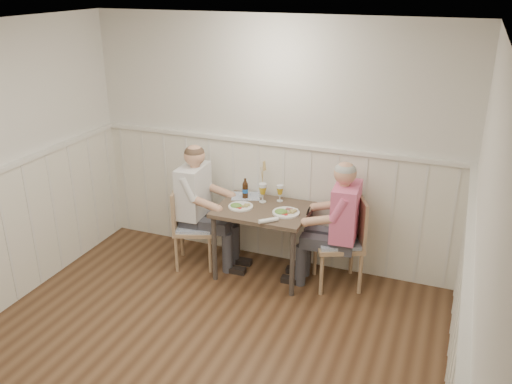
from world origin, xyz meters
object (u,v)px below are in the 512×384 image
chair_right (345,238)px  man_in_pink (340,235)px  dining_table (263,217)px  grass_vase (261,180)px  chair_left (189,224)px  beer_bottle (245,189)px  diner_cream (198,214)px

chair_right → man_in_pink: man_in_pink is taller
dining_table → grass_vase: bearing=114.6°
dining_table → man_in_pink: 0.79m
man_in_pink → dining_table: bearing=-176.7°
dining_table → chair_left: size_ratio=1.06×
chair_right → dining_table: bearing=-173.2°
dining_table → beer_bottle: size_ratio=4.24×
chair_left → diner_cream: 0.14m
beer_bottle → grass_vase: 0.20m
chair_left → beer_bottle: (0.53, 0.27, 0.37)m
diner_cream → dining_table: bearing=2.2°
dining_table → chair_right: size_ratio=0.98×
diner_cream → chair_left: bearing=-136.0°
chair_right → chair_left: (-1.63, -0.20, -0.04)m
diner_cream → grass_vase: diner_cream is taller
beer_bottle → chair_right: bearing=-4.0°
dining_table → man_in_pink: bearing=3.3°
chair_right → beer_bottle: size_ratio=4.32×
chair_left → diner_cream: size_ratio=0.64×
beer_bottle → grass_vase: grass_vase is taller
man_in_pink → diner_cream: 1.52m
chair_left → man_in_pink: 1.60m
chair_right → grass_vase: grass_vase is taller
chair_right → diner_cream: 1.56m
grass_vase → dining_table: bearing=-65.4°
diner_cream → grass_vase: 0.77m
man_in_pink → grass_vase: 1.01m
chair_right → grass_vase: (-0.95, 0.17, 0.43)m
diner_cream → chair_right: bearing=4.6°
dining_table → grass_vase: grass_vase is taller
beer_bottle → dining_table: bearing=-33.0°
dining_table → chair_left: chair_left is taller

